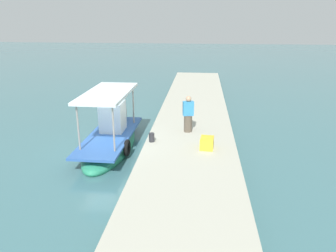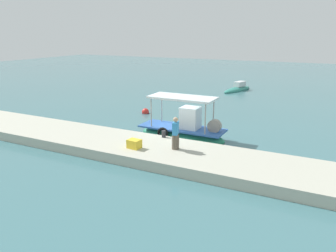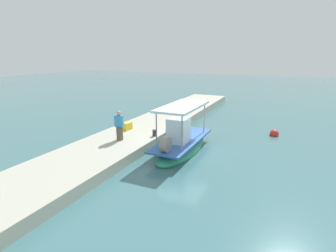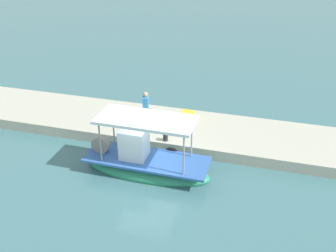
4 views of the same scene
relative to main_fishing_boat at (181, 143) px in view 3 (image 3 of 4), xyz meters
name	(u,v)px [view 3 (image 3 of 4)]	position (x,y,z in m)	size (l,w,h in m)	color
ground_plane	(183,151)	(-0.09, 0.07, -0.49)	(120.00, 120.00, 0.00)	#417176
dock_quay	(129,138)	(-0.09, -3.56, -0.21)	(36.00, 3.86, 0.55)	#B8B6A4
main_fishing_boat	(181,143)	(0.00, 0.00, 0.00)	(5.63, 1.98, 3.00)	#2C916A
fisherman_near_bollard	(119,127)	(1.09, -3.40, 0.84)	(0.46, 0.53, 1.71)	brown
mooring_bollard	(154,133)	(-0.38, -1.91, 0.26)	(0.24, 0.24, 0.39)	#2D2D33
cargo_crate	(126,126)	(-0.90, -4.26, 0.30)	(0.66, 0.53, 0.47)	yellow
marker_buoy	(274,134)	(-5.47, 4.61, -0.37)	(0.59, 0.59, 0.59)	red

